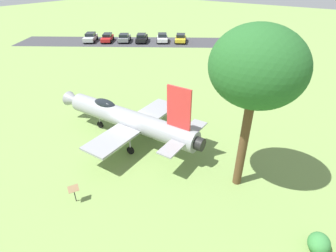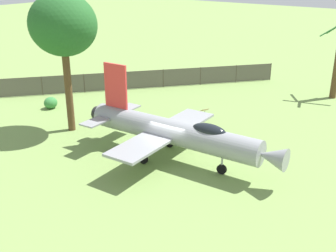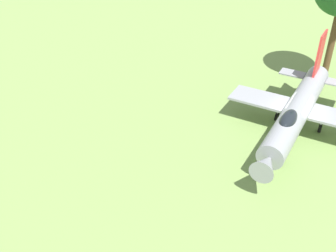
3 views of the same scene
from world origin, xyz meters
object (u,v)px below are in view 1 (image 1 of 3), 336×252
(info_plaque, at_px, (74,191))
(parked_car_red, at_px, (107,37))
(display_jet, at_px, (126,118))
(shrub_near_fence, at_px, (319,243))
(shade_tree, at_px, (257,69))
(parked_car_yellow, at_px, (181,38))
(parked_car_silver, at_px, (90,37))
(parked_car_white, at_px, (162,38))
(parked_car_black, at_px, (142,38))
(parked_car_gray, at_px, (124,38))

(info_plaque, relative_size, parked_car_red, 0.24)
(display_jet, bearing_deg, shrub_near_fence, 169.88)
(shrub_near_fence, bearing_deg, shade_tree, -23.17)
(parked_car_yellow, xyz_separation_m, parked_car_silver, (14.28, 9.70, 0.05))
(display_jet, xyz_separation_m, info_plaque, (-2.19, 6.84, -1.09))
(shrub_near_fence, bearing_deg, parked_car_silver, -27.00)
(parked_car_white, bearing_deg, parked_car_yellow, 86.95)
(parked_car_black, bearing_deg, parked_car_gray, 89.73)
(parked_car_white, relative_size, parked_car_silver, 0.90)
(parked_car_yellow, height_order, parked_car_red, parked_car_red)
(display_jet, relative_size, parked_car_silver, 2.79)
(parked_car_gray, bearing_deg, parked_car_silver, 86.33)
(shrub_near_fence, height_order, info_plaque, info_plaque)
(display_jet, distance_m, parked_car_yellow, 33.72)
(shade_tree, xyz_separation_m, parked_car_yellow, (24.29, -29.79, -6.92))
(parked_car_yellow, bearing_deg, parked_car_white, -86.93)
(shade_tree, xyz_separation_m, shrub_near_fence, (-5.20, 2.22, -7.17))
(parked_car_black, bearing_deg, parked_car_silver, 88.87)
(shade_tree, bearing_deg, parked_car_silver, -27.50)
(parked_car_yellow, relative_size, parked_car_gray, 1.04)
(parked_car_yellow, height_order, parked_car_black, parked_car_black)
(display_jet, height_order, shrub_near_fence, display_jet)
(info_plaque, xyz_separation_m, parked_car_black, (23.17, -32.73, -0.06))
(display_jet, xyz_separation_m, shrub_near_fence, (-14.53, 1.81, -1.44))
(parked_car_black, xyz_separation_m, parked_car_red, (5.59, 3.57, -0.05))
(shade_tree, relative_size, parked_car_yellow, 2.14)
(display_jet, height_order, parked_car_gray, display_jet)
(display_jet, relative_size, shade_tree, 1.38)
(info_plaque, height_order, parked_car_gray, parked_car_gray)
(info_plaque, bearing_deg, parked_car_silver, -41.00)
(display_jet, bearing_deg, info_plaque, 104.77)
(display_jet, xyz_separation_m, parked_car_red, (26.56, -22.32, -1.19))
(shade_tree, relative_size, parked_car_black, 2.10)
(display_jet, relative_size, parked_car_gray, 3.05)
(shrub_near_fence, height_order, parked_car_black, parked_car_black)
(parked_car_silver, bearing_deg, shrub_near_fence, 24.94)
(parked_car_white, xyz_separation_m, parked_car_red, (8.73, 5.92, -0.03))
(parked_car_black, distance_m, parked_car_silver, 9.88)
(info_plaque, distance_m, parked_car_gray, 40.31)
(parked_car_white, relative_size, parked_car_black, 0.93)
(shade_tree, height_order, parked_car_gray, shade_tree)
(shrub_near_fence, height_order, parked_car_yellow, parked_car_yellow)
(parked_car_black, bearing_deg, parked_car_red, 88.29)
(parked_car_yellow, height_order, parked_car_white, parked_car_white)
(parked_car_red, bearing_deg, shade_tree, 21.77)
(parked_car_red, relative_size, parked_car_silver, 0.96)
(parked_car_yellow, xyz_separation_m, parked_car_black, (6.01, 4.30, 0.05))
(parked_car_yellow, distance_m, parked_car_white, 3.47)
(display_jet, height_order, parked_car_black, display_jet)
(info_plaque, xyz_separation_m, parked_car_silver, (31.44, -27.33, -0.06))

